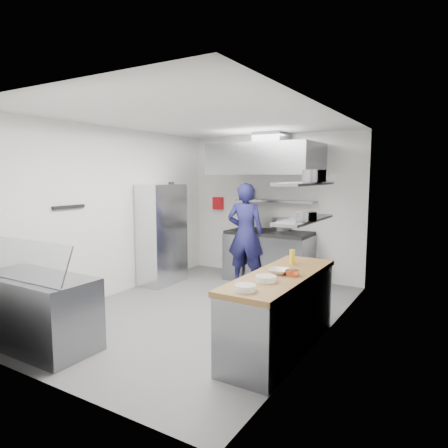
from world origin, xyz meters
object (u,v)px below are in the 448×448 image
Objects in this scene: gas_range at (269,258)px; wire_rack at (162,234)px; chef at (246,234)px; display_case at (38,311)px.

wire_rack is at bearing -144.07° from gas_range.
gas_range is 0.86× the size of wire_rack.
chef is 3.77m from display_case.
chef reaches higher than gas_range.
display_case is (-1.10, -4.10, -0.03)m from gas_range.
chef is 1.55m from wire_rack.
wire_rack is (-1.37, -0.72, -0.02)m from chef.
display_case is (0.53, -2.92, -0.50)m from wire_rack.
gas_range is at bearing -131.65° from chef.
gas_range reaches higher than display_case.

